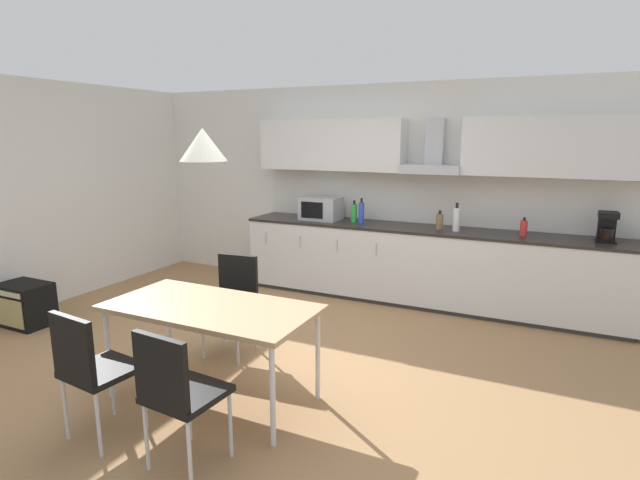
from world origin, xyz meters
The scene contains 19 objects.
ground_plane centered at (0.00, 0.00, -0.01)m, with size 9.26×7.33×0.02m, color #9E754C.
wall_back centered at (0.00, 2.49, 1.26)m, with size 7.41×0.10×2.53m, color silver.
wall_left centered at (-3.14, 0.00, 1.26)m, with size 0.10×5.86×2.53m, color silver.
kitchen_counter centered at (0.79, 2.12, 0.45)m, with size 4.38×0.66×0.89m.
backsplash_tile centered at (0.79, 2.43, 1.18)m, with size 4.36×0.02×0.58m, color silver.
upper_wall_cabinets centered at (0.79, 2.27, 1.80)m, with size 4.36×0.40×0.61m.
microwave centered at (-0.54, 2.12, 1.03)m, with size 0.48×0.35×0.28m.
coffee_maker centered at (2.57, 2.15, 1.04)m, with size 0.18×0.19×0.30m.
bottle_blue centered at (0.01, 2.10, 1.02)m, with size 0.07×0.07×0.30m.
bottle_white centered at (1.13, 2.08, 1.02)m, with size 0.08×0.08×0.31m.
bottle_red centered at (1.81, 2.11, 0.97)m, with size 0.07×0.07×0.20m.
bottle_green centered at (-0.09, 2.12, 1.00)m, with size 0.07×0.07×0.27m.
bottle_brown centered at (0.94, 2.10, 0.98)m, with size 0.08×0.08×0.21m.
dining_table centered at (-0.08, -0.68, 0.68)m, with size 1.52×0.76×0.72m.
chair_far_left centered at (-0.43, 0.08, 0.53)m, with size 0.44×0.44×0.87m.
chair_near_left centered at (-0.43, -1.45, 0.53)m, with size 0.44×0.44×0.87m.
chair_near_right centered at (0.26, -1.45, 0.53)m, with size 0.43×0.43×0.87m.
guitar_amp centered at (-2.74, -0.33, 0.22)m, with size 0.52×0.37×0.44m.
pendant_lamp centered at (-0.08, -0.68, 1.86)m, with size 0.32×0.32×0.22m, color silver.
Camera 1 is at (2.10, -3.42, 1.92)m, focal length 28.00 mm.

